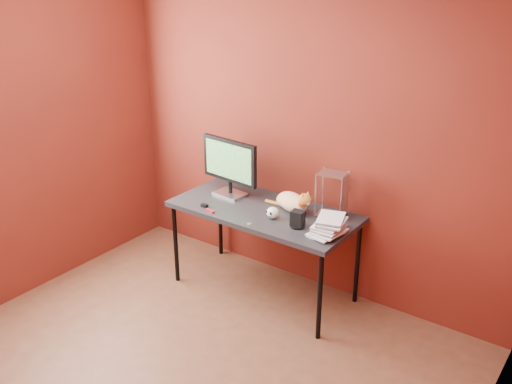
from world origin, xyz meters
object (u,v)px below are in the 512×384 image
Objects in this scene: monitor at (230,165)px; skull_mug at (272,213)px; book_stack at (323,134)px; desk at (264,215)px; cat at (292,202)px; speaker at (298,220)px.

skull_mug is (0.55, -0.18, -0.22)m from monitor.
book_stack is (0.95, -0.17, 0.47)m from monitor.
monitor is 0.62m from skull_mug.
cat is (0.20, 0.10, 0.13)m from desk.
monitor is 1.21× the size of cat.
book_stack is at bearing -9.68° from desk.
speaker reaches higher than skull_mug.
speaker is (0.23, -0.02, 0.01)m from skull_mug.
book_stack reaches higher than desk.
monitor is 0.84m from speaker.
desk is at bearing 155.02° from speaker.
book_stack is at bearing 2.00° from speaker.
speaker is 0.70m from book_stack.
speaker is at bearing -28.37° from cat.
monitor is at bearing -156.03° from cat.
speaker is at bearing 6.60° from skull_mug.
cat is 0.31× the size of book_stack.
book_stack reaches higher than monitor.
desk is 2.68× the size of monitor.
monitor is at bearing 169.76° from book_stack.
cat is 4.79× the size of skull_mug.
monitor is 4.32× the size of speaker.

